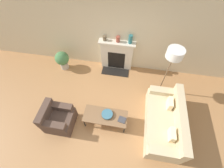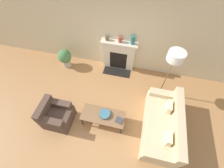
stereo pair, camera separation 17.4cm
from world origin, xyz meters
The scene contains 13 objects.
ground_plane centered at (0.00, 0.00, 0.00)m, with size 18.00×18.00×0.00m, color #A87547.
wall_back centered at (0.00, 2.57, 1.45)m, with size 18.00×0.06×2.90m.
fireplace centered at (0.05, 2.42, 0.58)m, with size 1.24×0.59×1.18m.
couch centered at (1.74, 0.31, 0.31)m, with size 0.92×1.96×0.85m.
armchair_near centered at (-1.23, -0.13, 0.33)m, with size 0.78×0.73×0.81m.
coffee_table centered at (0.08, 0.14, 0.40)m, with size 1.22×0.52×0.43m.
bowl centered at (0.13, 0.18, 0.48)m, with size 0.31×0.31×0.08m.
book centered at (0.55, 0.10, 0.44)m, with size 0.23×0.22×0.02m.
floor_lamp centered at (1.66, 1.56, 1.57)m, with size 0.44×0.44×1.83m.
mantel_vase_left centered at (-0.37, 2.44, 1.26)m, with size 0.12×0.12×0.16m.
mantel_vase_center_left centered at (0.07, 2.44, 1.28)m, with size 0.13×0.13×0.19m.
mantel_vase_center_right centered at (0.47, 2.44, 1.33)m, with size 0.13×0.13×0.29m.
potted_plant centered at (-1.90, 2.04, 0.43)m, with size 0.50×0.50×0.74m.
Camera 2 is at (0.73, -1.51, 4.29)m, focal length 24.00 mm.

